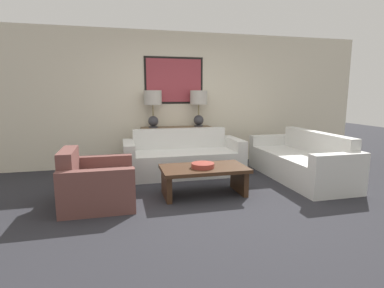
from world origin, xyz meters
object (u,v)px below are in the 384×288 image
at_px(couch_by_back_wall, 183,159).
at_px(couch_by_side, 300,162).
at_px(armchair_near_back_wall, 96,184).
at_px(console_table, 177,147).
at_px(table_lamp_right, 199,103).
at_px(decorative_bowl, 203,165).
at_px(coffee_table, 204,174).
at_px(table_lamp_left, 153,103).

height_order(couch_by_back_wall, couch_by_side, same).
relative_size(couch_by_back_wall, armchair_near_back_wall, 2.18).
height_order(console_table, table_lamp_right, table_lamp_right).
relative_size(table_lamp_right, couch_by_back_wall, 0.34).
xyz_separation_m(couch_by_side, decorative_bowl, (-1.87, -0.47, 0.16)).
distance_m(coffee_table, decorative_bowl, 0.15).
bearing_deg(decorative_bowl, table_lamp_right, 76.79).
relative_size(console_table, couch_by_back_wall, 0.66).
xyz_separation_m(table_lamp_left, couch_by_back_wall, (0.46, -0.62, -0.98)).
relative_size(table_lamp_left, table_lamp_right, 1.00).
relative_size(table_lamp_left, couch_by_side, 0.34).
distance_m(couch_by_side, decorative_bowl, 1.93).
distance_m(decorative_bowl, armchair_near_back_wall, 1.46).
bearing_deg(table_lamp_left, coffee_table, -74.44).
distance_m(couch_by_back_wall, coffee_table, 1.19).
height_order(console_table, couch_by_side, couch_by_side).
height_order(table_lamp_right, coffee_table, table_lamp_right).
distance_m(table_lamp_right, couch_by_back_wall, 1.25).
height_order(table_lamp_left, coffee_table, table_lamp_left).
bearing_deg(console_table, couch_by_side, -36.44).
xyz_separation_m(table_lamp_right, couch_by_side, (1.43, -1.39, -0.98)).
bearing_deg(couch_by_side, table_lamp_right, 135.78).
xyz_separation_m(couch_by_back_wall, decorative_bowl, (0.02, -1.23, 0.16)).
distance_m(table_lamp_left, table_lamp_right, 0.91).
distance_m(console_table, table_lamp_right, 0.98).
relative_size(table_lamp_right, decorative_bowl, 2.20).
relative_size(coffee_table, armchair_near_back_wall, 1.26).
bearing_deg(coffee_table, armchair_near_back_wall, -179.58).
xyz_separation_m(table_lamp_right, coffee_table, (-0.41, -1.81, -0.96)).
bearing_deg(couch_by_side, console_table, 143.56).
xyz_separation_m(couch_by_side, armchair_near_back_wall, (-3.31, -0.43, -0.02)).
relative_size(console_table, table_lamp_right, 1.93).
relative_size(couch_by_back_wall, coffee_table, 1.73).
xyz_separation_m(coffee_table, decorative_bowl, (-0.03, -0.05, 0.14)).
height_order(couch_by_side, coffee_table, couch_by_side).
relative_size(couch_by_back_wall, decorative_bowl, 6.46).
relative_size(console_table, couch_by_side, 0.66).
distance_m(table_lamp_right, couch_by_side, 2.23).
bearing_deg(table_lamp_left, console_table, 0.00).
height_order(table_lamp_right, decorative_bowl, table_lamp_right).
relative_size(console_table, decorative_bowl, 4.25).
bearing_deg(couch_by_back_wall, console_table, 90.00).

